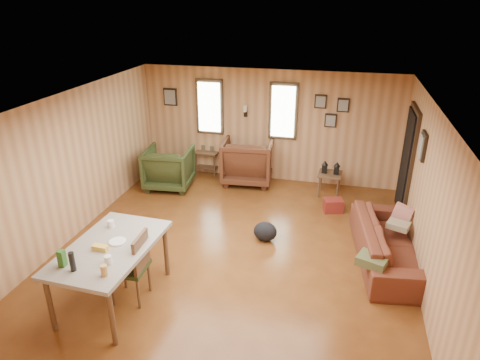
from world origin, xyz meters
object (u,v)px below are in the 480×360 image
object	(u,v)px
end_table	(208,157)
recliner_green	(169,166)
sofa	(389,237)
dining_table	(109,252)
side_table	(330,172)
recliner_brown	(248,158)

from	to	relation	value
end_table	recliner_green	bearing A→B (deg)	-120.44
sofa	dining_table	bearing A→B (deg)	109.78
recliner_green	sofa	bearing A→B (deg)	151.77
sofa	recliner_green	distance (m)	4.66
dining_table	recliner_green	bearing A→B (deg)	103.48
sofa	side_table	xyz separation A→B (m)	(-0.98, 2.19, 0.08)
sofa	end_table	world-z (taller)	sofa
sofa	side_table	bearing A→B (deg)	16.71
end_table	sofa	bearing A→B (deg)	-36.31
sofa	dining_table	size ratio (longest dim) A/B	1.26
side_table	end_table	bearing A→B (deg)	168.64
side_table	dining_table	distance (m)	4.82
side_table	sofa	bearing A→B (deg)	-65.86
sofa	recliner_brown	world-z (taller)	recliner_brown
side_table	recliner_green	bearing A→B (deg)	-173.13
recliner_green	dining_table	size ratio (longest dim) A/B	0.57
recliner_green	end_table	bearing A→B (deg)	-126.00
recliner_green	side_table	size ratio (longest dim) A/B	1.31
recliner_green	side_table	bearing A→B (deg)	-178.70
sofa	recliner_brown	size ratio (longest dim) A/B	2.00
end_table	side_table	world-z (taller)	side_table
sofa	side_table	distance (m)	2.40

